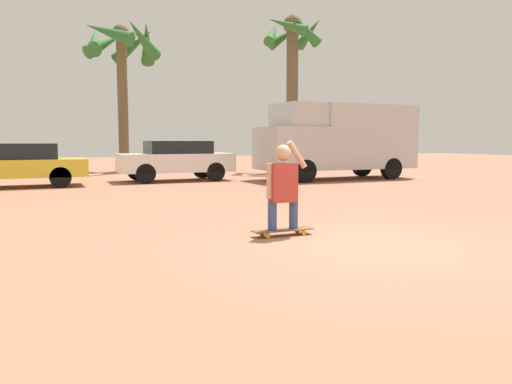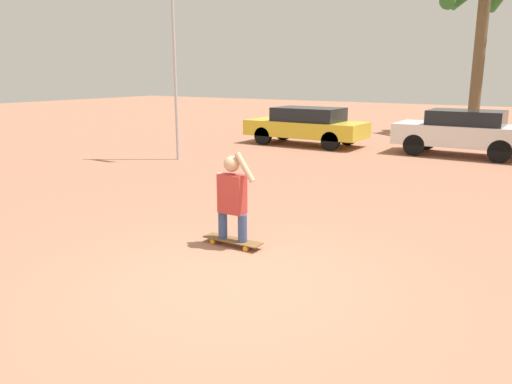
{
  "view_description": "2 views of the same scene",
  "coord_description": "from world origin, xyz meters",
  "px_view_note": "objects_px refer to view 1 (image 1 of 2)",
  "views": [
    {
      "loc": [
        -4.29,
        -5.72,
        1.48
      ],
      "look_at": [
        -0.9,
        1.96,
        0.61
      ],
      "focal_mm": 35.0,
      "sensor_mm": 36.0,
      "label": 1
    },
    {
      "loc": [
        3.44,
        -4.89,
        2.61
      ],
      "look_at": [
        -0.45,
        1.24,
        0.88
      ],
      "focal_mm": 35.0,
      "sensor_mm": 36.0,
      "label": 2
    }
  ],
  "objects_px": {
    "parked_car_yellow": "(13,164)",
    "palm_tree_center_background": "(122,52)",
    "parked_car_white": "(176,159)",
    "person_skateboarder": "(283,183)",
    "palm_tree_near_van": "(292,57)",
    "camper_van": "(339,139)",
    "skateboard": "(283,230)"
  },
  "relations": [
    {
      "from": "parked_car_yellow",
      "to": "palm_tree_center_background",
      "type": "relative_size",
      "value": 0.62
    },
    {
      "from": "parked_car_white",
      "to": "parked_car_yellow",
      "type": "relative_size",
      "value": 0.92
    },
    {
      "from": "person_skateboarder",
      "to": "palm_tree_center_background",
      "type": "distance_m",
      "value": 18.51
    },
    {
      "from": "palm_tree_near_van",
      "to": "parked_car_white",
      "type": "bearing_deg",
      "value": -153.13
    },
    {
      "from": "palm_tree_near_van",
      "to": "palm_tree_center_background",
      "type": "relative_size",
      "value": 1.03
    },
    {
      "from": "parked_car_yellow",
      "to": "parked_car_white",
      "type": "bearing_deg",
      "value": 4.81
    },
    {
      "from": "camper_van",
      "to": "parked_car_white",
      "type": "bearing_deg",
      "value": 164.13
    },
    {
      "from": "person_skateboarder",
      "to": "parked_car_yellow",
      "type": "height_order",
      "value": "person_skateboarder"
    },
    {
      "from": "parked_car_white",
      "to": "palm_tree_near_van",
      "type": "relative_size",
      "value": 0.56
    },
    {
      "from": "parked_car_white",
      "to": "parked_car_yellow",
      "type": "xyz_separation_m",
      "value": [
        -5.39,
        -0.45,
        -0.04
      ]
    },
    {
      "from": "person_skateboarder",
      "to": "skateboard",
      "type": "bearing_deg",
      "value": 0.0
    },
    {
      "from": "skateboard",
      "to": "person_skateboarder",
      "type": "bearing_deg",
      "value": 180.0
    },
    {
      "from": "parked_car_yellow",
      "to": "palm_tree_center_background",
      "type": "height_order",
      "value": "palm_tree_center_background"
    },
    {
      "from": "palm_tree_near_van",
      "to": "skateboard",
      "type": "bearing_deg",
      "value": -118.32
    },
    {
      "from": "camper_van",
      "to": "skateboard",
      "type": "bearing_deg",
      "value": -127.27
    },
    {
      "from": "camper_van",
      "to": "palm_tree_near_van",
      "type": "distance_m",
      "value": 6.35
    },
    {
      "from": "palm_tree_center_background",
      "to": "parked_car_yellow",
      "type": "bearing_deg",
      "value": -122.83
    },
    {
      "from": "camper_van",
      "to": "palm_tree_center_background",
      "type": "relative_size",
      "value": 0.86
    },
    {
      "from": "skateboard",
      "to": "palm_tree_center_background",
      "type": "relative_size",
      "value": 0.14
    },
    {
      "from": "palm_tree_center_background",
      "to": "camper_van",
      "type": "bearing_deg",
      "value": -51.43
    },
    {
      "from": "person_skateboarder",
      "to": "palm_tree_near_van",
      "type": "relative_size",
      "value": 0.19
    },
    {
      "from": "skateboard",
      "to": "camper_van",
      "type": "distance_m",
      "value": 11.97
    },
    {
      "from": "skateboard",
      "to": "parked_car_yellow",
      "type": "distance_m",
      "value": 11.48
    },
    {
      "from": "person_skateboarder",
      "to": "palm_tree_near_van",
      "type": "xyz_separation_m",
      "value": [
        7.79,
        14.45,
        4.59
      ]
    },
    {
      "from": "parked_car_white",
      "to": "parked_car_yellow",
      "type": "distance_m",
      "value": 5.41
    },
    {
      "from": "parked_car_yellow",
      "to": "palm_tree_near_van",
      "type": "relative_size",
      "value": 0.61
    },
    {
      "from": "skateboard",
      "to": "parked_car_white",
      "type": "xyz_separation_m",
      "value": [
        1.25,
        11.14,
        0.71
      ]
    },
    {
      "from": "skateboard",
      "to": "person_skateboarder",
      "type": "xyz_separation_m",
      "value": [
        -0.0,
        0.0,
        0.75
      ]
    },
    {
      "from": "skateboard",
      "to": "camper_van",
      "type": "height_order",
      "value": "camper_van"
    },
    {
      "from": "skateboard",
      "to": "parked_car_yellow",
      "type": "xyz_separation_m",
      "value": [
        -4.14,
        10.69,
        0.66
      ]
    },
    {
      "from": "camper_van",
      "to": "parked_car_yellow",
      "type": "bearing_deg",
      "value": 173.77
    },
    {
      "from": "person_skateboarder",
      "to": "camper_van",
      "type": "xyz_separation_m",
      "value": [
        7.19,
        9.45,
        0.72
      ]
    }
  ]
}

